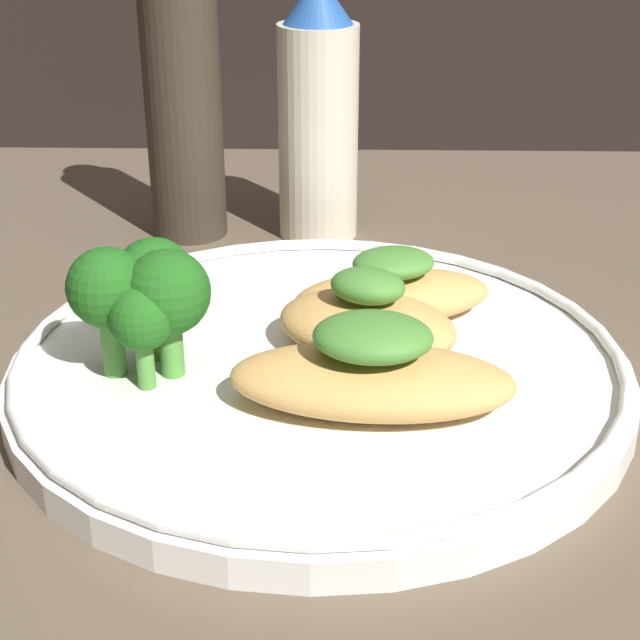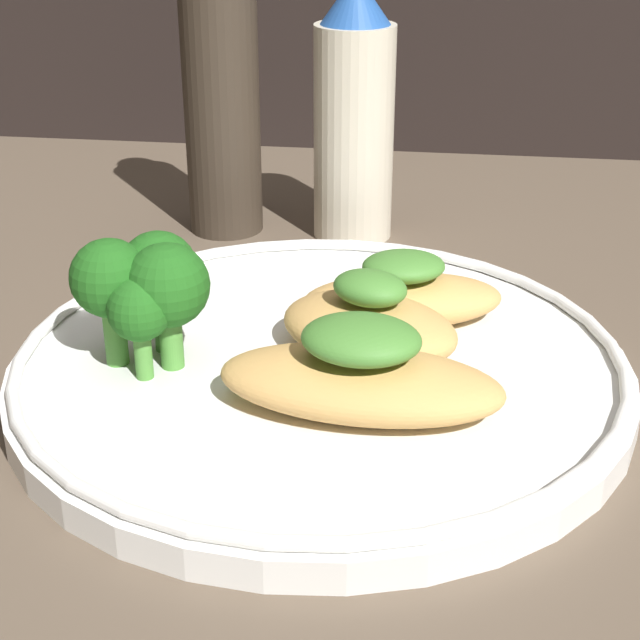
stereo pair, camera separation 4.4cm
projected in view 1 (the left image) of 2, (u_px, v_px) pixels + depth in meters
The scene contains 8 objects.
ground_plane at pixel (320, 395), 45.56cm from camera, with size 180.00×180.00×1.00cm, color brown.
plate at pixel (320, 367), 44.90cm from camera, with size 28.25×28.25×2.00cm.
grilled_meat_front at pixel (372, 374), 40.30cm from camera, with size 12.23×6.21×4.10cm.
grilled_meat_middle at pixel (367, 321), 44.94cm from camera, with size 10.02×8.64×4.00cm.
grilled_meat_back at pixel (392, 292), 48.05cm from camera, with size 10.62×6.66×3.60cm.
broccoli_bunch at pixel (145, 292), 42.14cm from camera, with size 6.20×6.09×5.94cm.
sauce_bottle at pixel (318, 116), 59.68cm from camera, with size 4.92×4.92×15.99cm.
pepper_grinder at pixel (183, 99), 59.41cm from camera, with size 4.70×4.70×18.96cm.
Camera 1 is at (0.91, -39.40, 22.62)cm, focal length 55.00 mm.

